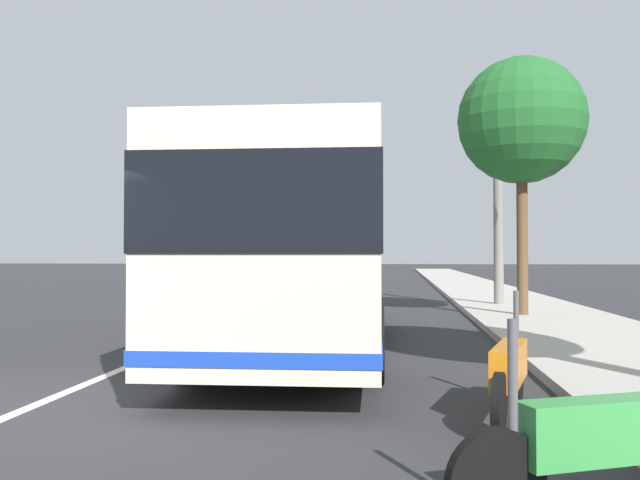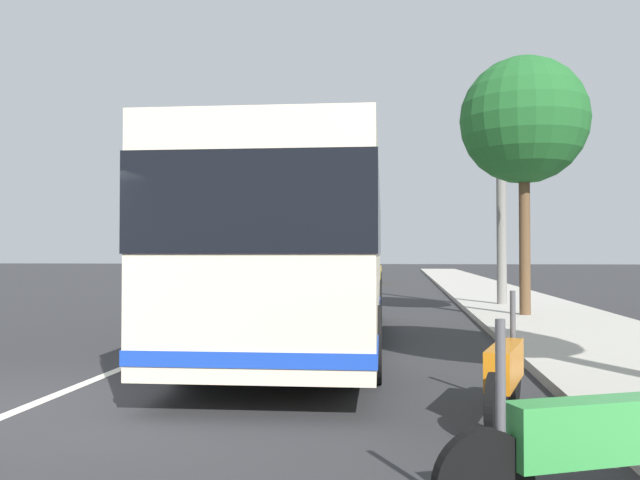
{
  "view_description": "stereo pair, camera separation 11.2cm",
  "coord_description": "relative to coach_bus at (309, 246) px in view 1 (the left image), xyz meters",
  "views": [
    {
      "loc": [
        -6.92,
        -3.94,
        1.65
      ],
      "look_at": [
        4.87,
        -2.56,
        1.91
      ],
      "focal_mm": 37.31,
      "sensor_mm": 36.0,
      "label": 1
    },
    {
      "loc": [
        -6.91,
        -4.05,
        1.65
      ],
      "look_at": [
        4.87,
        -2.56,
        1.91
      ],
      "focal_mm": 37.31,
      "sensor_mm": 36.0,
      "label": 2
    }
  ],
  "objects": [
    {
      "name": "ground_plane",
      "position": [
        -5.19,
        2.32,
        -1.8
      ],
      "size": [
        220.0,
        220.0,
        0.0
      ],
      "primitive_type": "plane",
      "color": "#2D2D30"
    },
    {
      "name": "sidewalk_curb",
      "position": [
        4.81,
        -5.27,
        -1.73
      ],
      "size": [
        110.0,
        3.6,
        0.14
      ],
      "primitive_type": "cube",
      "color": "#B2ADA3",
      "rests_on": "ground"
    },
    {
      "name": "utility_pole",
      "position": [
        8.79,
        -4.71,
        1.44
      ],
      "size": [
        0.3,
        0.3,
        6.49
      ],
      "primitive_type": "cylinder",
      "color": "slate",
      "rests_on": "ground"
    },
    {
      "name": "motorcycle_by_tree",
      "position": [
        -5.25,
        -2.74,
        -1.33
      ],
      "size": [
        2.17,
        0.67,
        1.25
      ],
      "rotation": [
        0.0,
        0.0,
        -0.27
      ],
      "color": "black",
      "rests_on": "ground"
    },
    {
      "name": "motorcycle_angled",
      "position": [
        -7.83,
        -2.89,
        -1.32
      ],
      "size": [
        0.91,
        2.02,
        1.27
      ],
      "rotation": [
        0.0,
        0.0,
        1.97
      ],
      "color": "black",
      "rests_on": "ground"
    },
    {
      "name": "coach_bus",
      "position": [
        0.0,
        0.0,
        0.0
      ],
      "size": [
        11.39,
        2.98,
        3.14
      ],
      "rotation": [
        0.0,
        0.0,
        0.03
      ],
      "color": "beige",
      "rests_on": "ground"
    },
    {
      "name": "lane_divider_line",
      "position": [
        4.81,
        2.32,
        -1.8
      ],
      "size": [
        110.0,
        0.16,
        0.01
      ],
      "primitive_type": "cube",
      "color": "silver",
      "rests_on": "ground"
    },
    {
      "name": "car_side_street",
      "position": [
        15.75,
        5.12,
        -1.13
      ],
      "size": [
        4.34,
        1.95,
        1.39
      ],
      "rotation": [
        0.0,
        0.0,
        3.09
      ],
      "color": "silver",
      "rests_on": "ground"
    },
    {
      "name": "car_far_distant",
      "position": [
        34.13,
        4.27,
        -1.1
      ],
      "size": [
        4.55,
        1.78,
        1.48
      ],
      "rotation": [
        0.0,
        0.0,
        3.14
      ],
      "color": "gray",
      "rests_on": "ground"
    },
    {
      "name": "car_ahead_same_lane",
      "position": [
        26.34,
        0.54,
        -1.05
      ],
      "size": [
        4.33,
        1.86,
        1.59
      ],
      "rotation": [
        0.0,
        0.0,
        -0.01
      ],
      "color": "gold",
      "rests_on": "ground"
    },
    {
      "name": "roadside_tree_mid_block",
      "position": [
        5.11,
        -4.75,
        3.21
      ],
      "size": [
        3.2,
        3.2,
        6.65
      ],
      "color": "brown",
      "rests_on": "ground"
    },
    {
      "name": "car_oncoming",
      "position": [
        26.43,
        5.13,
        -1.08
      ],
      "size": [
        4.47,
        1.97,
        1.54
      ],
      "rotation": [
        0.0,
        0.0,
        3.09
      ],
      "color": "gold",
      "rests_on": "ground"
    }
  ]
}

